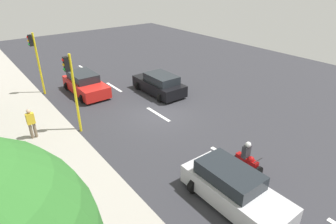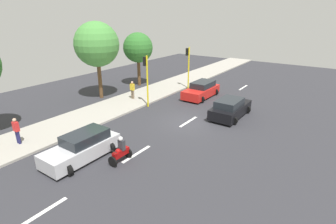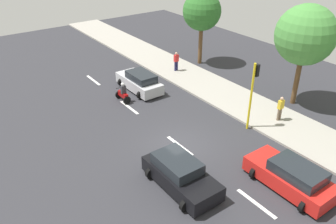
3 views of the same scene
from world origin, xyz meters
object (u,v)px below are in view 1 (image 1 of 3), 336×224
pedestrian_by_tree (31,123)px  car_red (85,84)px  motorcycle (247,159)px  traffic_light_corner (36,56)px  car_black (159,84)px  car_silver (234,189)px  traffic_light_midblock (72,83)px

pedestrian_by_tree → car_red: bearing=-136.7°
motorcycle → traffic_light_corner: 15.95m
car_red → car_black: 5.52m
car_silver → car_black: bearing=-111.8°
car_black → pedestrian_by_tree: size_ratio=2.60×
traffic_light_midblock → motorcycle: bearing=120.1°
motorcycle → car_red: bearing=-81.2°
car_silver → pedestrian_by_tree: 10.85m
traffic_light_corner → car_black: bearing=143.9°
pedestrian_by_tree → traffic_light_midblock: 2.99m
traffic_light_corner → car_silver: bearing=99.4°
car_black → traffic_light_midblock: traffic_light_midblock is taller
car_silver → traffic_light_corner: (2.65, -16.03, 2.22)m
car_red → traffic_light_corner: traffic_light_corner is taller
motorcycle → traffic_light_corner: bearing=-72.7°
car_black → pedestrian_by_tree: 9.35m
car_black → pedestrian_by_tree: pedestrian_by_tree is taller
car_red → traffic_light_corner: size_ratio=1.01×
car_black → traffic_light_midblock: (7.01, 1.85, 2.22)m
motorcycle → pedestrian_by_tree: size_ratio=0.91×
car_silver → car_black: 11.75m
car_red → car_silver: bearing=90.1°
car_silver → car_red: bearing=-89.9°
car_silver → motorcycle: 2.26m
traffic_light_midblock → car_black: bearing=-165.2°
traffic_light_corner → traffic_light_midblock: bearing=90.0°
car_red → pedestrian_by_tree: pedestrian_by_tree is taller
pedestrian_by_tree → traffic_light_midblock: size_ratio=0.38×
car_red → motorcycle: 13.48m
motorcycle → pedestrian_by_tree: pedestrian_by_tree is taller
pedestrian_by_tree → car_silver: bearing=116.9°
traffic_light_corner → motorcycle: bearing=107.3°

